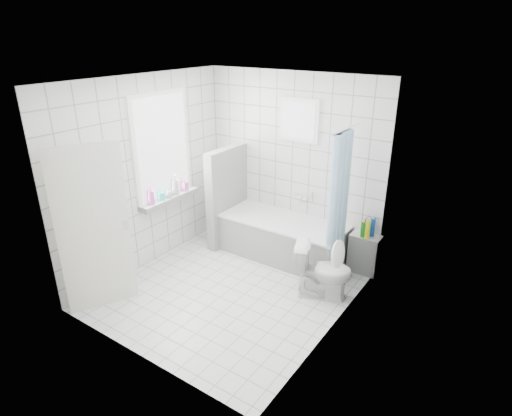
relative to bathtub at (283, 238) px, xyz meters
The scene contains 19 objects.
ground 1.17m from the bathtub, 95.12° to the right, with size 3.00×3.00×0.00m, color white.
ceiling 2.57m from the bathtub, 95.12° to the right, with size 3.00×3.00×0.00m, color white.
wall_back 1.08m from the bathtub, 105.04° to the left, with size 2.80×0.02×2.60m, color white.
wall_front 2.81m from the bathtub, 92.20° to the right, with size 2.80×0.02×2.60m, color white.
wall_left 2.13m from the bathtub, 143.14° to the right, with size 0.02×3.00×2.60m, color white.
wall_right 1.99m from the bathtub, 40.89° to the right, with size 0.02×3.00×2.60m, color white.
window_left 2.12m from the bathtub, 150.46° to the right, with size 0.01×0.90×1.40m, color white.
window_back 1.69m from the bathtub, 90.13° to the left, with size 0.50×0.01×0.50m, color white.
window_sill 1.73m from the bathtub, 149.68° to the right, with size 0.18×1.02×0.08m, color white.
door 2.63m from the bathtub, 117.61° to the right, with size 0.04×0.80×2.00m, color silver.
bathtub is the anchor object (origin of this frame).
partition_wall 1.08m from the bathtub, behind, with size 0.15×0.85×1.50m, color white.
tiled_ledge 1.17m from the bathtub, 12.58° to the left, with size 0.40×0.24×0.55m, color white.
toilet 1.11m from the bathtub, 32.77° to the right, with size 0.40×0.70×0.71m, color white.
curtain_rod 1.91m from the bathtub, ahead, with size 0.02×0.02×0.80m, color silver.
shower_curtain 1.18m from the bathtub, 10.34° to the right, with size 0.14×0.48×1.78m, color #428DC4, non-canonical shape.
tub_faucet 0.66m from the bathtub, 73.38° to the left, with size 0.18×0.06×0.06m, color silver.
sill_bottles 1.79m from the bathtub, 148.97° to the right, with size 0.15×0.76×0.30m.
ledge_bottles 1.23m from the bathtub, 11.33° to the left, with size 0.17×0.17×0.26m.
Camera 1 is at (2.91, -3.70, 3.11)m, focal length 30.00 mm.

